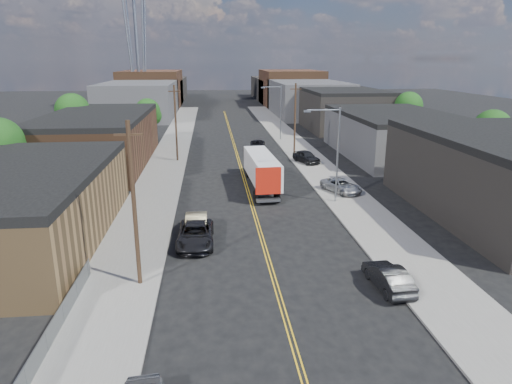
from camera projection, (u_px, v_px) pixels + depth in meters
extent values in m
plane|color=black|center=(233.00, 141.00, 76.26)|extent=(260.00, 260.00, 0.00)
cube|color=gold|center=(239.00, 160.00, 61.93)|extent=(0.32, 120.00, 0.01)
cube|color=slate|center=(168.00, 161.00, 61.01)|extent=(5.00, 140.00, 0.15)
cube|color=slate|center=(307.00, 158.00, 62.82)|extent=(5.00, 140.00, 0.15)
cube|color=brown|center=(19.00, 209.00, 33.73)|extent=(12.00, 22.00, 5.00)
cube|color=black|center=(13.00, 173.00, 32.94)|extent=(12.00, 22.00, 0.60)
cube|color=#492F1D|center=(99.00, 142.00, 58.42)|extent=(12.00, 26.00, 6.00)
cube|color=black|center=(96.00, 116.00, 57.49)|extent=(12.00, 26.00, 0.60)
cube|color=black|center=(511.00, 179.00, 39.25)|extent=(14.00, 22.00, 6.50)
cube|color=navy|center=(436.00, 177.00, 38.50)|extent=(0.30, 20.00, 0.80)
cube|color=#363638|center=(394.00, 136.00, 64.22)|extent=(14.00, 24.00, 5.50)
cube|color=black|center=(396.00, 114.00, 63.36)|extent=(14.00, 24.00, 0.60)
cube|color=black|center=(342.00, 111.00, 88.83)|extent=(14.00, 22.00, 7.00)
cube|color=black|center=(343.00, 91.00, 87.77)|extent=(14.00, 22.00, 0.60)
cube|color=#363638|center=(140.00, 100.00, 106.65)|extent=(16.00, 30.00, 8.00)
cube|color=#363638|center=(308.00, 98.00, 110.47)|extent=(16.00, 30.00, 8.00)
cube|color=#492F1D|center=(152.00, 89.00, 130.24)|extent=(16.00, 26.00, 10.00)
cube|color=#492F1D|center=(290.00, 88.00, 134.06)|extent=(16.00, 26.00, 10.00)
cube|color=black|center=(160.00, 90.00, 149.76)|extent=(16.00, 40.00, 7.00)
cube|color=black|center=(280.00, 89.00, 153.58)|extent=(16.00, 40.00, 7.00)
cylinder|color=gray|center=(137.00, 52.00, 117.69)|extent=(0.80, 0.80, 30.00)
cylinder|color=gray|center=(129.00, 51.00, 115.84)|extent=(1.94, 1.94, 29.98)
cylinder|color=gray|center=(143.00, 51.00, 116.18)|extent=(1.94, 1.94, 29.98)
cylinder|color=gray|center=(131.00, 52.00, 119.20)|extent=(1.94, 1.94, 29.98)
cylinder|color=gray|center=(145.00, 52.00, 119.54)|extent=(1.94, 1.94, 29.98)
cylinder|color=gray|center=(338.00, 156.00, 42.33)|extent=(0.18, 0.18, 9.00)
cylinder|color=gray|center=(324.00, 110.00, 40.98)|extent=(3.00, 0.12, 0.12)
cube|color=gray|center=(307.00, 111.00, 40.87)|extent=(0.60, 0.25, 0.18)
cylinder|color=gray|center=(281.00, 113.00, 75.76)|extent=(0.18, 0.18, 9.00)
cylinder|color=gray|center=(272.00, 87.00, 74.41)|extent=(3.00, 0.12, 0.12)
cube|color=gray|center=(263.00, 88.00, 74.29)|extent=(0.60, 0.25, 0.18)
cylinder|color=black|center=(134.00, 207.00, 26.32)|extent=(0.26, 0.26, 10.00)
cube|color=black|center=(129.00, 135.00, 25.14)|extent=(1.60, 0.12, 0.12)
cylinder|color=black|center=(176.00, 124.00, 59.75)|extent=(0.26, 0.26, 10.00)
cube|color=black|center=(174.00, 91.00, 58.57)|extent=(1.60, 0.12, 0.12)
cylinder|color=black|center=(295.00, 119.00, 64.18)|extent=(0.26, 0.26, 10.00)
cube|color=black|center=(296.00, 89.00, 63.00)|extent=(1.60, 0.12, 0.12)
cube|color=slate|center=(47.00, 343.00, 21.04)|extent=(0.02, 16.00, 1.20)
cube|color=slate|center=(45.00, 332.00, 20.87)|extent=(0.05, 16.00, 0.05)
cylinder|color=black|center=(4.00, 176.00, 44.72)|extent=(0.36, 0.36, 4.25)
sphere|color=#123D10|center=(8.00, 150.00, 44.35)|extent=(3.74, 3.74, 3.74)
cylinder|color=black|center=(75.00, 135.00, 68.56)|extent=(0.36, 0.36, 4.50)
sphere|color=#123D10|center=(72.00, 111.00, 67.55)|extent=(5.04, 5.04, 5.04)
sphere|color=#123D10|center=(78.00, 116.00, 68.14)|extent=(3.96, 3.96, 3.96)
sphere|color=#123D10|center=(69.00, 115.00, 67.29)|extent=(3.60, 3.60, 3.60)
cylinder|color=black|center=(149.00, 129.00, 76.30)|extent=(0.36, 0.36, 3.75)
sphere|color=#123D10|center=(148.00, 111.00, 75.46)|extent=(4.20, 4.20, 4.20)
sphere|color=#123D10|center=(152.00, 115.00, 76.02)|extent=(3.30, 3.30, 3.30)
sphere|color=#123D10|center=(144.00, 115.00, 75.18)|extent=(3.00, 3.00, 3.00)
cylinder|color=black|center=(488.00, 154.00, 55.64)|extent=(0.36, 0.36, 4.00)
sphere|color=#123D10|center=(492.00, 128.00, 54.74)|extent=(4.48, 4.48, 4.48)
sphere|color=#123D10|center=(494.00, 134.00, 55.31)|extent=(3.52, 3.52, 3.52)
sphere|color=#123D10|center=(489.00, 133.00, 54.47)|extent=(3.20, 3.20, 3.20)
cylinder|color=black|center=(407.00, 126.00, 78.53)|extent=(0.36, 0.36, 4.25)
sphere|color=#123D10|center=(409.00, 106.00, 77.57)|extent=(4.76, 4.76, 4.76)
sphere|color=#123D10|center=(411.00, 111.00, 78.15)|extent=(3.74, 3.74, 3.74)
sphere|color=#123D10|center=(406.00, 110.00, 77.31)|extent=(3.40, 3.40, 3.40)
cube|color=silver|center=(262.00, 167.00, 47.35)|extent=(2.91, 11.02, 2.55)
cube|color=#9F180C|center=(268.00, 181.00, 42.13)|extent=(2.39, 0.24, 2.57)
cube|color=gray|center=(268.00, 200.00, 42.66)|extent=(2.27, 0.71, 0.25)
cube|color=black|center=(255.00, 162.00, 54.04)|extent=(2.42, 3.02, 2.82)
cylinder|color=black|center=(266.00, 196.00, 44.01)|extent=(2.41, 1.03, 0.91)
cylinder|color=black|center=(255.00, 170.00, 54.31)|extent=(2.32, 1.02, 0.91)
imported|color=#998D64|center=(196.00, 225.00, 35.45)|extent=(1.66, 4.75, 1.57)
imported|color=black|center=(196.00, 235.00, 33.54)|extent=(2.69, 5.70, 1.58)
imported|color=black|center=(388.00, 277.00, 27.12)|extent=(1.87, 4.58, 1.48)
imported|color=#A7A9AC|center=(341.00, 186.00, 46.37)|extent=(3.98, 5.31, 1.34)
imported|color=black|center=(306.00, 157.00, 59.50)|extent=(3.39, 5.01, 1.58)
imported|color=black|center=(257.00, 145.00, 68.92)|extent=(2.85, 5.14, 1.36)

